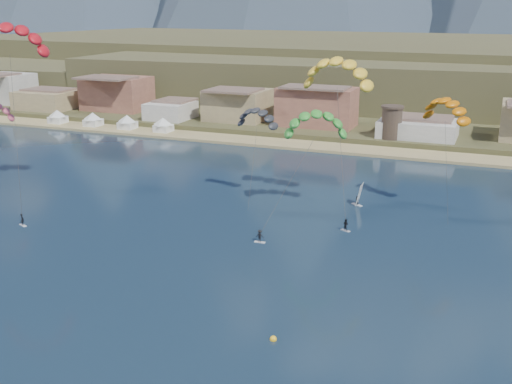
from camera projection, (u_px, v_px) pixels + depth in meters
The scene contains 14 objects.
ground at pixel (135, 377), 60.06m from camera, with size 2400.00×2400.00×0.00m, color #0E1F32.
beach at pixel (365, 150), 154.21m from camera, with size 2200.00×12.00×0.90m.
land at pixel (470, 47), 557.82m from camera, with size 2200.00×900.00×4.00m.
foothills at pixel (483, 71), 256.12m from camera, with size 940.00×210.00×18.00m.
town at pixel (243, 102), 180.38m from camera, with size 400.00×24.00×12.00m.
watchtower at pixel (392, 122), 157.77m from camera, with size 5.82×5.82×8.60m.
beach_tents at pixel (109, 117), 180.26m from camera, with size 43.40×6.40×5.00m.
kitesurfer_red at pixel (8, 35), 108.43m from camera, with size 19.18×20.36×34.99m.
kitesurfer_yellow at pixel (338, 69), 104.35m from camera, with size 13.38×15.43×28.61m.
kitesurfer_green at pixel (315, 121), 103.51m from camera, with size 12.01×21.52×22.48m.
distant_kite_dark at pixel (257, 115), 111.49m from camera, with size 8.98×6.39×18.86m.
distant_kite_orange at pixel (447, 106), 104.02m from camera, with size 9.96×8.92×21.68m.
windsurfer at pixel (358, 198), 111.77m from camera, with size 2.61×2.57×4.12m.
buoy at pixel (273, 339), 66.67m from camera, with size 0.77×0.77×0.77m.
Camera 1 is at (30.38, -44.09, 34.82)m, focal length 42.96 mm.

